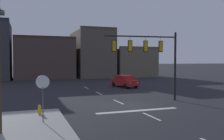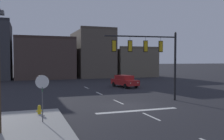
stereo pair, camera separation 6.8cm
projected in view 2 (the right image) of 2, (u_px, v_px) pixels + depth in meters
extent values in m
plane|color=#232328|center=(127.00, 106.00, 19.98)|extent=(400.00, 400.00, 0.00)
cube|color=gray|center=(21.00, 126.00, 13.56)|extent=(5.00, 8.00, 0.15)
cube|color=silver|center=(138.00, 111.00, 18.09)|extent=(6.40, 0.50, 0.01)
cube|color=silver|center=(151.00, 116.00, 16.21)|extent=(0.16, 2.40, 0.01)
cube|color=silver|center=(118.00, 102.00, 21.87)|extent=(0.16, 2.40, 0.01)
cube|color=silver|center=(99.00, 93.00, 27.52)|extent=(0.16, 2.40, 0.01)
cube|color=silver|center=(86.00, 88.00, 33.18)|extent=(0.16, 2.40, 0.01)
cylinder|color=black|center=(175.00, 67.00, 22.68)|extent=(0.20, 0.20, 6.11)
cylinder|color=black|center=(141.00, 36.00, 21.84)|extent=(6.58, 0.88, 0.12)
sphere|color=black|center=(175.00, 33.00, 22.56)|extent=(0.18, 0.18, 0.18)
cylinder|color=#56565B|center=(161.00, 40.00, 22.26)|extent=(0.03, 0.03, 0.35)
cube|color=gold|center=(161.00, 47.00, 22.29)|extent=(0.33, 0.27, 0.90)
sphere|color=green|center=(160.00, 43.00, 22.40)|extent=(0.20, 0.20, 0.20)
sphere|color=#2D2314|center=(160.00, 47.00, 22.42)|extent=(0.20, 0.20, 0.20)
sphere|color=black|center=(160.00, 50.00, 22.43)|extent=(0.20, 0.20, 0.20)
cube|color=black|center=(161.00, 47.00, 22.27)|extent=(0.42, 0.08, 1.02)
cylinder|color=#56565B|center=(146.00, 39.00, 21.95)|extent=(0.03, 0.03, 0.35)
cube|color=gold|center=(145.00, 46.00, 21.97)|extent=(0.33, 0.27, 0.90)
sphere|color=green|center=(145.00, 43.00, 22.09)|extent=(0.20, 0.20, 0.20)
sphere|color=#2D2314|center=(145.00, 46.00, 22.10)|extent=(0.20, 0.20, 0.20)
sphere|color=black|center=(145.00, 50.00, 22.11)|extent=(0.20, 0.20, 0.20)
cube|color=black|center=(146.00, 46.00, 21.95)|extent=(0.42, 0.08, 1.02)
cylinder|color=#56565B|center=(130.00, 39.00, 21.63)|extent=(0.03, 0.03, 0.35)
cube|color=gold|center=(130.00, 46.00, 21.65)|extent=(0.33, 0.27, 0.90)
sphere|color=green|center=(130.00, 43.00, 21.77)|extent=(0.20, 0.20, 0.20)
sphere|color=#2D2314|center=(130.00, 46.00, 21.78)|extent=(0.20, 0.20, 0.20)
sphere|color=black|center=(130.00, 49.00, 21.79)|extent=(0.20, 0.20, 0.20)
cube|color=black|center=(130.00, 46.00, 21.63)|extent=(0.42, 0.08, 1.02)
cylinder|color=#56565B|center=(114.00, 39.00, 21.31)|extent=(0.03, 0.03, 0.35)
cube|color=gold|center=(114.00, 46.00, 21.34)|extent=(0.33, 0.27, 0.90)
sphere|color=green|center=(114.00, 43.00, 21.45)|extent=(0.20, 0.20, 0.20)
sphere|color=#2D2314|center=(114.00, 46.00, 21.46)|extent=(0.20, 0.20, 0.20)
sphere|color=black|center=(114.00, 49.00, 21.47)|extent=(0.20, 0.20, 0.20)
cube|color=black|center=(114.00, 46.00, 21.32)|extent=(0.42, 0.08, 1.02)
cylinder|color=#56565B|center=(42.00, 106.00, 14.15)|extent=(0.06, 0.06, 2.15)
cylinder|color=white|center=(42.00, 82.00, 14.09)|extent=(0.76, 0.03, 0.76)
cylinder|color=#B21414|center=(42.00, 82.00, 14.11)|extent=(0.68, 0.03, 0.68)
cube|color=#19592D|center=(42.00, 90.00, 14.11)|extent=(0.02, 0.64, 0.16)
cube|color=#A81E1E|center=(125.00, 82.00, 33.73)|extent=(2.62, 4.67, 0.70)
cube|color=#A81E1E|center=(124.00, 77.00, 33.83)|extent=(2.05, 2.73, 0.56)
cube|color=#2D3842|center=(127.00, 78.00, 33.17)|extent=(1.54, 0.54, 0.47)
cube|color=#2D3842|center=(120.00, 77.00, 34.84)|extent=(1.53, 0.51, 0.46)
cylinder|color=black|center=(136.00, 85.00, 32.92)|extent=(0.34, 0.67, 0.64)
cylinder|color=black|center=(125.00, 86.00, 32.06)|extent=(0.34, 0.67, 0.64)
cylinder|color=black|center=(124.00, 84.00, 35.42)|extent=(0.34, 0.67, 0.64)
cylinder|color=black|center=(114.00, 84.00, 34.56)|extent=(0.34, 0.67, 0.64)
sphere|color=silver|center=(138.00, 83.00, 32.14)|extent=(0.16, 0.16, 0.16)
sphere|color=silver|center=(130.00, 83.00, 31.56)|extent=(0.16, 0.16, 0.16)
cube|color=maroon|center=(116.00, 80.00, 35.60)|extent=(1.35, 0.31, 0.12)
cube|color=slate|center=(1.00, 13.00, 13.87)|extent=(0.36, 0.64, 0.20)
cylinder|color=gold|center=(39.00, 111.00, 16.27)|extent=(0.22, 0.22, 0.55)
cylinder|color=gold|center=(39.00, 115.00, 16.28)|extent=(0.30, 0.30, 0.10)
sphere|color=gold|center=(39.00, 106.00, 16.26)|extent=(0.20, 0.20, 0.20)
cylinder|color=gold|center=(37.00, 111.00, 16.22)|extent=(0.10, 0.08, 0.08)
cylinder|color=gold|center=(42.00, 111.00, 16.32)|extent=(0.10, 0.08, 0.08)
cube|color=#473833|center=(44.00, 59.00, 50.17)|extent=(11.31, 9.36, 7.67)
cube|color=#3A2B26|center=(46.00, 37.00, 45.88)|extent=(11.31, 0.60, 0.50)
cube|color=brown|center=(92.00, 55.00, 54.82)|extent=(7.51, 12.10, 9.80)
cube|color=#493F35|center=(99.00, 28.00, 49.19)|extent=(7.51, 0.60, 0.50)
cube|color=#665B4C|center=(131.00, 63.00, 56.69)|extent=(8.96, 9.63, 6.04)
cube|color=brown|center=(140.00, 48.00, 52.30)|extent=(8.96, 0.60, 0.50)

